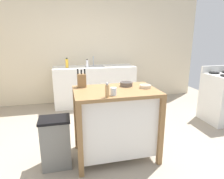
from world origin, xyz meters
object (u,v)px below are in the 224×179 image
Objects in this scene: drinking_cup at (113,91)px; pepper_grinder at (107,90)px; bottle_dish_soap at (67,63)px; stove at (223,98)px; knife_block at (82,80)px; sink_faucet at (93,61)px; bowl_ceramic_wide at (126,84)px; bowl_stoneware_deep at (145,86)px; bottle_spray_cleaner at (87,63)px; kitchen_island at (116,120)px; trash_bin at (56,142)px.

drinking_cup is 0.11m from pepper_grinder.
bottle_dish_soap is 3.18m from stove.
knife_block reaches higher than sink_faucet.
sink_faucet reaches higher than bowl_ceramic_wide.
knife_block is 0.82m from bowl_stoneware_deep.
drinking_cup is 2.39m from bottle_dish_soap.
sink_faucet is at bearing 53.30° from bottle_spray_cleaner.
kitchen_island is at bearing 58.79° from pepper_grinder.
trash_bin is 2.95× the size of bottle_dish_soap.
pepper_grinder is (0.22, -0.52, -0.01)m from knife_block.
sink_faucet is (0.82, 2.35, 0.69)m from trash_bin.
drinking_cup is (-0.09, -0.23, 0.45)m from kitchen_island.
bowl_ceramic_wide is (0.58, -0.09, -0.06)m from knife_block.
stove is at bearing 19.01° from bowl_stoneware_deep.
trash_bin is at bearing -109.18° from sink_faucet.
drinking_cup is at bearing -110.91° from kitchen_island.
knife_block is at bearing -98.88° from bottle_spray_cleaner.
pepper_grinder reaches higher than trash_bin.
trash_bin is 0.62× the size of stove.
bottle_spray_cleaner reaches higher than kitchen_island.
kitchen_island is 4.29× the size of knife_block.
knife_block reaches higher than kitchen_island.
stove reaches higher than kitchen_island.
bowl_stoneware_deep is at bearing 26.30° from pepper_grinder.
bottle_dish_soap is (-0.46, 2.34, 0.03)m from drinking_cup.
bowl_ceramic_wide is 1.95m from bottle_spray_cleaner.
stove is (2.03, 0.48, -0.49)m from bowl_ceramic_wide.
bowl_stoneware_deep is at bearing -76.63° from bottle_spray_cleaner.
kitchen_island reaches higher than trash_bin.
drinking_cup reaches higher than trash_bin.
bowl_stoneware_deep is at bearing -82.03° from sink_faucet.
kitchen_island is 1.64× the size of trash_bin.
bottle_dish_soap reaches higher than bottle_spray_cleaner.
bottle_spray_cleaner is at bearing 88.48° from pepper_grinder.
sink_faucet reaches higher than bottle_spray_cleaner.
bottle_spray_cleaner is (0.29, 1.84, -0.03)m from knife_block.
pepper_grinder is at bearing -66.62° from knife_block.
knife_block is 0.59m from bowl_ceramic_wide.
knife_block reaches higher than drinking_cup.
bowl_stoneware_deep is at bearing 25.02° from drinking_cup.
knife_block is 1.46× the size of bowl_ceramic_wide.
bottle_spray_cleaner is at bearing -126.70° from sink_faucet.
bottle_dish_soap is at bearing 113.68° from bowl_stoneware_deep.
knife_block is 0.24× the size of stove.
sink_faucet is 0.64m from bottle_dish_soap.
bottle_spray_cleaner is (0.06, 2.36, -0.01)m from pepper_grinder.
bottle_dish_soap is (-0.61, -0.19, -0.01)m from sink_faucet.
sink_faucet is 1.03× the size of bottle_dish_soap.
bottle_spray_cleaner is (-0.17, -0.23, -0.03)m from sink_faucet.
bottle_spray_cleaner is at bearing 73.05° from trash_bin.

